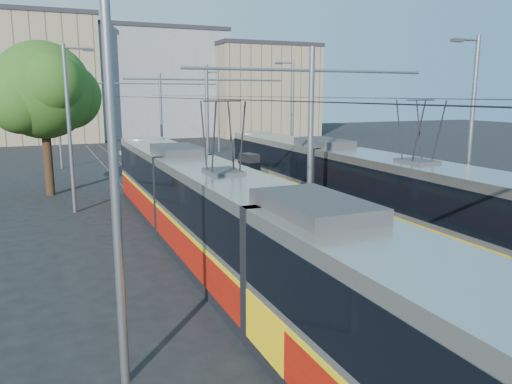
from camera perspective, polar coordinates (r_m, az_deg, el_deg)
name	(u,v)px	position (r m, az deg, el deg)	size (l,w,h in m)	color
ground	(482,354)	(12.75, 24.42, -16.51)	(160.00, 160.00, 0.00)	black
platform	(226,201)	(26.50, -3.48, -0.99)	(4.00, 50.00, 0.30)	gray
tactile_strip_left	(199,200)	(26.03, -6.49, -0.92)	(0.70, 50.00, 0.01)	gray
tactile_strip_right	(251,196)	(26.98, -0.58, -0.42)	(0.70, 50.00, 0.01)	gray
rails	(226,203)	(26.53, -3.47, -1.28)	(8.71, 70.00, 0.03)	gray
tram_left	(224,223)	(15.85, -3.70, -3.50)	(2.43, 28.40, 5.50)	black
tram_right	(414,202)	(19.03, 17.66, -1.07)	(2.43, 32.38, 5.50)	black
catenary	(245,120)	(23.28, -1.22, 8.21)	(9.20, 70.00, 7.00)	slate
street_lamps	(202,121)	(29.75, -6.19, 8.13)	(15.18, 38.22, 8.00)	slate
shelter	(249,176)	(25.64, -0.78, 1.84)	(0.84, 1.19, 2.42)	black
tree	(49,92)	(30.75, -22.54, 10.49)	(5.92, 5.47, 8.59)	#382314
building_left	(27,79)	(67.47, -24.74, 11.68)	(16.32, 12.24, 15.04)	gray
building_centre	(153,83)	(72.93, -11.73, 12.08)	(18.36, 14.28, 14.40)	gray
building_right	(261,90)	(71.43, 0.60, 11.56)	(14.28, 10.20, 12.48)	gray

